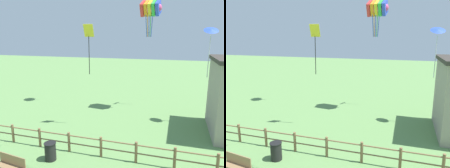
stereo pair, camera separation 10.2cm
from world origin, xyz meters
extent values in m
cylinder|color=brown|center=(-5.65, 7.75, 0.56)|extent=(0.14, 0.14, 1.13)
cylinder|color=brown|center=(-3.77, 7.75, 0.56)|extent=(0.14, 0.14, 1.13)
cylinder|color=brown|center=(-1.88, 7.75, 0.56)|extent=(0.14, 0.14, 1.13)
cylinder|color=brown|center=(0.00, 7.75, 0.56)|extent=(0.14, 0.14, 1.13)
cylinder|color=brown|center=(1.88, 7.75, 0.56)|extent=(0.14, 0.14, 1.13)
cylinder|color=brown|center=(3.77, 7.75, 0.56)|extent=(0.14, 0.14, 1.13)
cylinder|color=brown|center=(5.65, 7.75, 0.56)|extent=(0.14, 0.14, 1.13)
cylinder|color=brown|center=(0.00, 7.75, 0.96)|extent=(18.83, 0.07, 0.07)
cylinder|color=brown|center=(0.00, 7.75, 0.51)|extent=(18.83, 0.07, 0.07)
cube|color=olive|center=(-3.41, 4.95, 0.45)|extent=(1.62, 0.60, 0.05)
cube|color=olive|center=(-3.39, 5.13, 0.72)|extent=(1.57, 0.24, 0.49)
cylinder|color=black|center=(-2.39, 6.69, 0.46)|extent=(0.57, 0.57, 0.91)
cylinder|color=black|center=(-2.39, 6.69, 0.93)|extent=(0.62, 0.62, 0.04)
ellipsoid|color=#E54C8C|center=(1.24, 16.30, 8.52)|extent=(1.97, 1.55, 1.34)
cube|color=red|center=(0.63, 16.38, 8.52)|extent=(0.42, 1.38, 1.36)
cube|color=orange|center=(0.93, 16.34, 8.52)|extent=(0.42, 1.38, 1.36)
cube|color=yellow|center=(1.24, 16.30, 8.52)|extent=(0.42, 1.38, 1.36)
cube|color=green|center=(1.55, 16.26, 8.52)|extent=(0.42, 1.38, 1.36)
cube|color=blue|center=(1.85, 16.22, 8.52)|extent=(0.42, 1.38, 1.36)
cylinder|color=blue|center=(0.95, 16.16, 7.16)|extent=(0.18, 0.30, 1.80)
cylinder|color=orange|center=(1.06, 16.15, 7.16)|extent=(0.12, 0.31, 1.80)
cylinder|color=blue|center=(1.17, 16.14, 7.16)|extent=(0.06, 0.31, 1.80)
cylinder|color=green|center=(1.29, 16.14, 7.16)|extent=(0.12, 0.31, 1.80)
cylinder|color=blue|center=(1.41, 16.14, 7.16)|extent=(0.18, 0.30, 1.80)
cube|color=yellow|center=(-2.19, 11.59, 6.67)|extent=(0.70, 0.50, 0.82)
cylinder|color=black|center=(-2.19, 11.59, 5.02)|extent=(0.05, 0.05, 2.58)
cone|color=blue|center=(5.63, 14.28, 6.73)|extent=(1.05, 0.98, 0.52)
cylinder|color=silver|center=(5.63, 14.28, 4.90)|extent=(0.05, 0.05, 2.88)
camera|label=1|loc=(3.66, -2.19, 6.27)|focal=35.00mm
camera|label=2|loc=(3.76, -2.16, 6.27)|focal=35.00mm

